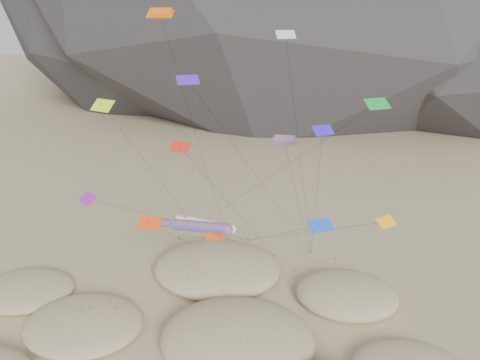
{
  "coord_description": "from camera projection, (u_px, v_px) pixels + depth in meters",
  "views": [
    {
      "loc": [
        7.59,
        -30.65,
        30.47
      ],
      "look_at": [
        1.94,
        12.0,
        14.12
      ],
      "focal_mm": 35.0,
      "sensor_mm": 36.0,
      "label": 1
    }
  ],
  "objects": [
    {
      "name": "kite_stakes",
      "position": [
        254.0,
        249.0,
        61.36
      ],
      "size": [
        21.19,
        6.86,
        0.3
      ],
      "color": "#3F2D1E",
      "rests_on": "ground"
    },
    {
      "name": "rainbow_tube_kite",
      "position": [
        197.0,
        226.0,
        44.96
      ],
      "size": [
        8.58,
        15.33,
        11.21
      ],
      "color": "#F7511A",
      "rests_on": "ground"
    },
    {
      "name": "delta_kites",
      "position": [
        230.0,
        160.0,
        44.41
      ],
      "size": [
        31.41,
        21.08,
        27.92
      ],
      "color": "silver",
      "rests_on": "ground"
    },
    {
      "name": "multi_parafoil",
      "position": [
        285.0,
        142.0,
        47.8
      ],
      "size": [
        4.76,
        9.21,
        17.8
      ],
      "color": "red",
      "rests_on": "ground"
    },
    {
      "name": "dunes",
      "position": [
        196.0,
        336.0,
        44.53
      ],
      "size": [
        50.73,
        36.43,
        3.96
      ],
      "color": "#CCB789",
      "rests_on": "ground"
    },
    {
      "name": "orange_parafoil",
      "position": [
        162.0,
        19.0,
        41.38
      ],
      "size": [
        4.66,
        14.86,
        30.07
      ],
      "color": "#EE5A0C",
      "rests_on": "ground"
    },
    {
      "name": "dune_grass",
      "position": [
        196.0,
        344.0,
        43.34
      ],
      "size": [
        43.27,
        29.38,
        1.47
      ],
      "color": "black",
      "rests_on": "ground"
    },
    {
      "name": "white_tube_kite",
      "position": [
        207.0,
        224.0,
        46.5
      ],
      "size": [
        6.68,
        13.21,
        10.54
      ],
      "color": "white",
      "rests_on": "ground"
    }
  ]
}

